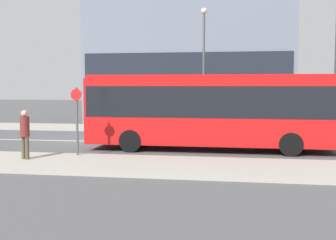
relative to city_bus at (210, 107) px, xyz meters
name	(u,v)px	position (x,y,z in m)	size (l,w,h in m)	color
ground_plane	(89,141)	(-6.28, 1.92, -1.89)	(120.00, 120.00, 0.00)	#4F4F51
sidewalk_near	(29,162)	(-6.28, -4.33, -1.83)	(44.00, 3.50, 0.13)	#A39E93
sidewalk_far	(122,128)	(-6.28, 8.17, -1.83)	(44.00, 3.50, 0.13)	#A39E93
lane_centerline	(89,141)	(-6.28, 1.92, -1.89)	(41.80, 0.16, 0.01)	silver
apartment_block_left_tower	(191,27)	(-2.50, 14.90, 5.54)	(15.48, 7.03, 14.87)	slate
city_bus	(210,107)	(0.00, 0.00, 0.00)	(10.71, 2.57, 3.29)	red
parked_car_0	(335,126)	(6.38, 5.22, -1.24)	(4.39, 1.72, 1.39)	#4C5156
pedestrian_near_stop	(25,131)	(-6.50, -4.16, -0.73)	(0.34, 0.34, 1.80)	#4C4233
bus_stop_sign	(77,116)	(-4.96, -2.97, -0.22)	(0.44, 0.12, 2.63)	#4C4C51
street_lamp	(204,57)	(-0.84, 7.13, 2.68)	(0.36, 0.36, 7.34)	#4C4C51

